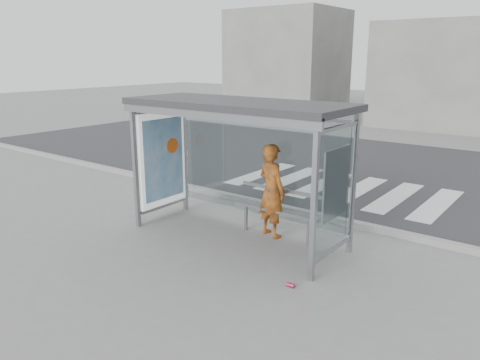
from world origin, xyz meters
name	(u,v)px	position (x,y,z in m)	size (l,w,h in m)	color
ground	(236,238)	(0.00, 0.00, 0.00)	(80.00, 80.00, 0.00)	slate
road	(375,170)	(0.00, 7.00, 0.00)	(30.00, 10.00, 0.01)	#2D2D30
curb	(289,209)	(0.00, 1.95, 0.06)	(30.00, 0.18, 0.12)	gray
crosswalk	(339,187)	(0.00, 4.50, 0.00)	(5.55, 3.00, 0.00)	silver
bus_shelter	(223,134)	(-0.37, 0.06, 1.98)	(4.25, 1.65, 2.62)	gray
building_left	(287,63)	(-10.00, 18.00, 3.00)	(6.00, 5.00, 6.00)	slate
building_center	(467,75)	(0.00, 18.00, 2.50)	(8.00, 5.00, 5.00)	slate
person	(272,191)	(0.45, 0.51, 0.91)	(0.66, 0.43, 1.82)	orange
bench	(277,210)	(0.59, 0.50, 0.56)	(1.82, 0.32, 0.94)	slate
soda_can	(291,285)	(1.86, -1.08, 0.03)	(0.07, 0.07, 0.12)	#BE3854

